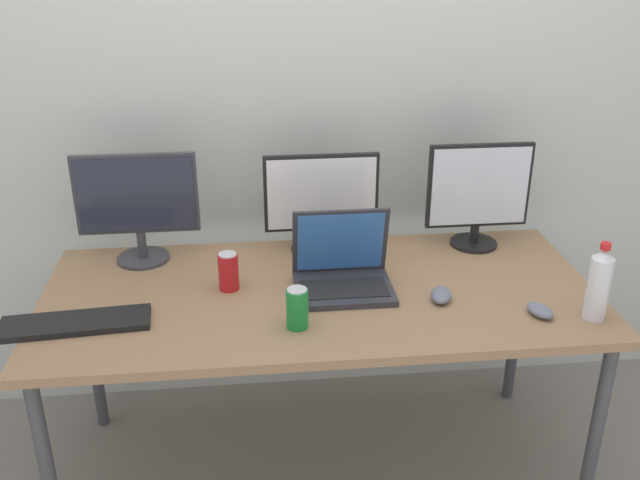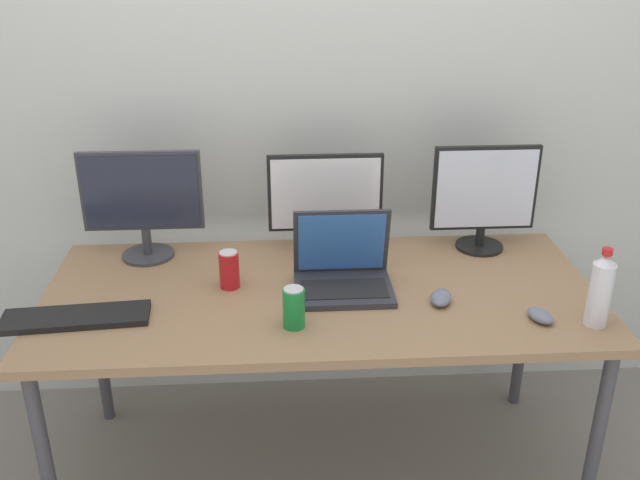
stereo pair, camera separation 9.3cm
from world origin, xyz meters
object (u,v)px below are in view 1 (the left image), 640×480
at_px(monitor_center, 321,203).
at_px(monitor_right, 478,193).
at_px(laptop_silver, 342,270).
at_px(keyboard_main, 75,323).
at_px(mouse_by_laptop, 540,310).
at_px(water_bottle, 599,284).
at_px(mouse_by_keyboard, 441,295).
at_px(soda_can_near_keyboard, 228,272).
at_px(work_desk, 320,305).
at_px(monitor_left, 137,203).
at_px(soda_can_by_laptop, 297,308).

relative_size(monitor_center, monitor_right, 1.05).
relative_size(laptop_silver, keyboard_main, 0.72).
bearing_deg(mouse_by_laptop, water_bottle, -31.10).
relative_size(mouse_by_keyboard, soda_can_near_keyboard, 0.84).
relative_size(monitor_right, soda_can_near_keyboard, 3.07).
xyz_separation_m(work_desk, monitor_center, (0.04, 0.31, 0.24)).
relative_size(monitor_center, soda_can_near_keyboard, 3.22).
height_order(monitor_right, mouse_by_keyboard, monitor_right).
distance_m(monitor_center, mouse_by_laptop, 0.83).
distance_m(work_desk, laptop_silver, 0.14).
bearing_deg(monitor_center, mouse_by_keyboard, -50.80).
height_order(monitor_left, soda_can_near_keyboard, monitor_left).
xyz_separation_m(keyboard_main, mouse_by_laptop, (1.39, -0.09, 0.01)).
bearing_deg(mouse_by_keyboard, work_desk, -177.73).
height_order(monitor_left, monitor_center, monitor_left).
height_order(work_desk, monitor_left, monitor_left).
relative_size(laptop_silver, mouse_by_laptop, 3.26).
bearing_deg(mouse_by_keyboard, monitor_center, 147.04).
bearing_deg(soda_can_near_keyboard, laptop_silver, -3.90).
distance_m(monitor_right, keyboard_main, 1.43).
bearing_deg(work_desk, monitor_center, 82.96).
bearing_deg(soda_can_by_laptop, work_desk, 67.38).
bearing_deg(soda_can_by_laptop, monitor_center, 76.25).
relative_size(keyboard_main, soda_can_by_laptop, 3.45).
bearing_deg(laptop_silver, monitor_left, 157.83).
xyz_separation_m(soda_can_near_keyboard, soda_can_by_laptop, (0.20, -0.26, 0.00)).
bearing_deg(soda_can_by_laptop, water_bottle, -2.71).
distance_m(work_desk, monitor_left, 0.72).
xyz_separation_m(work_desk, soda_can_near_keyboard, (-0.29, 0.04, 0.12)).
height_order(keyboard_main, mouse_by_keyboard, mouse_by_keyboard).
height_order(keyboard_main, soda_can_near_keyboard, soda_can_near_keyboard).
xyz_separation_m(monitor_center, mouse_by_laptop, (0.61, -0.54, -0.17)).
bearing_deg(monitor_right, keyboard_main, -162.07).
bearing_deg(water_bottle, keyboard_main, 175.74).
bearing_deg(monitor_right, mouse_by_keyboard, -120.10).
height_order(monitor_right, keyboard_main, monitor_right).
height_order(laptop_silver, water_bottle, laptop_silver).
bearing_deg(monitor_right, monitor_left, 179.96).
bearing_deg(mouse_by_keyboard, soda_can_by_laptop, -148.50).
bearing_deg(water_bottle, soda_can_by_laptop, 177.29).
bearing_deg(mouse_by_keyboard, mouse_by_laptop, -6.79).
bearing_deg(monitor_right, water_bottle, -70.02).
bearing_deg(monitor_center, soda_can_by_laptop, -103.75).
xyz_separation_m(monitor_center, keyboard_main, (-0.78, -0.45, -0.17)).
height_order(monitor_left, monitor_right, monitor_left).
distance_m(monitor_left, keyboard_main, 0.51).
distance_m(monitor_left, laptop_silver, 0.74).
height_order(work_desk, soda_can_near_keyboard, soda_can_near_keyboard).
relative_size(keyboard_main, water_bottle, 1.75).
bearing_deg(monitor_right, monitor_center, 178.40).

